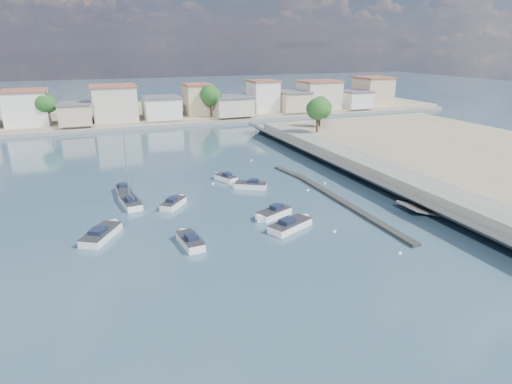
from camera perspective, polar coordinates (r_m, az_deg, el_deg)
ground at (r=77.53m, az=-4.88°, el=5.00°), size 400.00×400.00×0.00m
seawall_walkway at (r=62.76m, az=19.09°, el=1.50°), size 5.00×90.00×1.80m
breakwater at (r=56.11m, az=10.10°, el=-0.53°), size 2.00×31.02×0.35m
far_shore_land at (r=127.27m, az=-11.79°, el=10.48°), size 160.00×40.00×1.40m
far_shore_quay at (r=106.93m, az=-9.76°, el=8.88°), size 160.00×2.50×0.80m
far_town at (r=114.53m, az=-5.17°, el=12.02°), size 113.01×12.80×8.35m
shore_trees at (r=105.32m, az=-5.06°, el=12.13°), size 74.56×38.32×7.92m
motorboat_a at (r=42.89m, az=-8.86°, el=-6.43°), size 2.12×4.82×1.48m
motorboat_b at (r=53.10m, az=-10.84°, el=-1.47°), size 3.73×4.04×1.48m
motorboat_c at (r=58.73m, az=-0.93°, el=0.88°), size 4.60×3.61×1.48m
motorboat_d at (r=48.93m, az=2.20°, el=-2.93°), size 4.81×3.36×1.48m
motorboat_e at (r=46.63m, az=-19.78°, el=-5.24°), size 4.49×5.58×1.48m
motorboat_f at (r=62.23m, az=-4.19°, el=1.88°), size 2.81×4.02×1.48m
motorboat_g at (r=58.91m, az=-17.22°, el=0.06°), size 1.76×4.77×1.48m
motorboat_h at (r=46.12m, az=4.80°, el=-4.39°), size 5.61×3.96×1.48m
sailboat at (r=54.91m, az=-16.50°, el=-1.19°), size 2.52×6.03×9.00m
mooring_buoys at (r=56.34m, az=5.38°, el=-0.36°), size 15.29×37.49×0.38m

